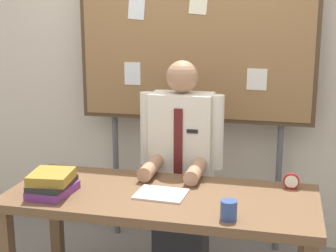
{
  "coord_description": "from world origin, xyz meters",
  "views": [
    {
      "loc": [
        0.65,
        -2.52,
        1.75
      ],
      "look_at": [
        0.0,
        0.17,
        1.11
      ],
      "focal_mm": 53.12,
      "sensor_mm": 36.0,
      "label": 1
    }
  ],
  "objects_px": {
    "desk": "(161,210)",
    "book_stack": "(52,183)",
    "person": "(181,177)",
    "bulletin_board": "(195,45)",
    "desk_clock": "(291,182)",
    "coffee_mug": "(229,210)",
    "open_notebook": "(161,194)"
  },
  "relations": [
    {
      "from": "person",
      "to": "desk_clock",
      "type": "relative_size",
      "value": 16.01
    },
    {
      "from": "person",
      "to": "desk",
      "type": "bearing_deg",
      "value": -90.0
    },
    {
      "from": "book_stack",
      "to": "desk_clock",
      "type": "xyz_separation_m",
      "value": [
        1.28,
        0.41,
        -0.02
      ]
    },
    {
      "from": "person",
      "to": "open_notebook",
      "type": "height_order",
      "value": "person"
    },
    {
      "from": "coffee_mug",
      "to": "desk",
      "type": "bearing_deg",
      "value": 147.44
    },
    {
      "from": "desk",
      "to": "book_stack",
      "type": "height_order",
      "value": "book_stack"
    },
    {
      "from": "bulletin_board",
      "to": "desk_clock",
      "type": "height_order",
      "value": "bulletin_board"
    },
    {
      "from": "open_notebook",
      "to": "coffee_mug",
      "type": "height_order",
      "value": "coffee_mug"
    },
    {
      "from": "desk_clock",
      "to": "open_notebook",
      "type": "bearing_deg",
      "value": -158.49
    },
    {
      "from": "open_notebook",
      "to": "desk_clock",
      "type": "height_order",
      "value": "desk_clock"
    },
    {
      "from": "person",
      "to": "bulletin_board",
      "type": "distance_m",
      "value": 0.94
    },
    {
      "from": "bulletin_board",
      "to": "open_notebook",
      "type": "relative_size",
      "value": 7.74
    },
    {
      "from": "bulletin_board",
      "to": "open_notebook",
      "type": "xyz_separation_m",
      "value": [
        0.01,
        -0.99,
        -0.75
      ]
    },
    {
      "from": "desk",
      "to": "bulletin_board",
      "type": "height_order",
      "value": "bulletin_board"
    },
    {
      "from": "desk",
      "to": "bulletin_board",
      "type": "distance_m",
      "value": 1.29
    },
    {
      "from": "book_stack",
      "to": "coffee_mug",
      "type": "relative_size",
      "value": 3.0
    },
    {
      "from": "person",
      "to": "book_stack",
      "type": "distance_m",
      "value": 0.91
    },
    {
      "from": "book_stack",
      "to": "desk",
      "type": "bearing_deg",
      "value": 14.56
    },
    {
      "from": "coffee_mug",
      "to": "desk_clock",
      "type": "bearing_deg",
      "value": 60.07
    },
    {
      "from": "desk",
      "to": "coffee_mug",
      "type": "relative_size",
      "value": 17.66
    },
    {
      "from": "desk",
      "to": "open_notebook",
      "type": "bearing_deg",
      "value": -74.87
    },
    {
      "from": "person",
      "to": "desk_clock",
      "type": "distance_m",
      "value": 0.77
    },
    {
      "from": "bulletin_board",
      "to": "desk_clock",
      "type": "relative_size",
      "value": 23.35
    },
    {
      "from": "desk_clock",
      "to": "coffee_mug",
      "type": "xyz_separation_m",
      "value": [
        -0.3,
        -0.51,
        0.01
      ]
    },
    {
      "from": "person",
      "to": "desk_clock",
      "type": "bearing_deg",
      "value": -22.05
    },
    {
      "from": "desk",
      "to": "open_notebook",
      "type": "height_order",
      "value": "open_notebook"
    },
    {
      "from": "person",
      "to": "desk_clock",
      "type": "xyz_separation_m",
      "value": [
        0.7,
        -0.28,
        0.12
      ]
    },
    {
      "from": "open_notebook",
      "to": "coffee_mug",
      "type": "relative_size",
      "value": 2.8
    },
    {
      "from": "desk",
      "to": "person",
      "type": "xyz_separation_m",
      "value": [
        0.0,
        0.54,
        0.01
      ]
    },
    {
      "from": "person",
      "to": "coffee_mug",
      "type": "xyz_separation_m",
      "value": [
        0.41,
        -0.8,
        0.13
      ]
    },
    {
      "from": "desk",
      "to": "person",
      "type": "distance_m",
      "value": 0.54
    },
    {
      "from": "desk",
      "to": "book_stack",
      "type": "bearing_deg",
      "value": -165.44
    }
  ]
}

